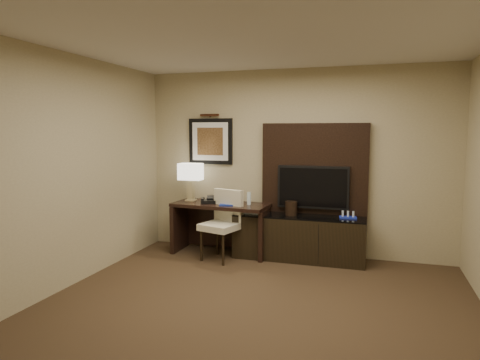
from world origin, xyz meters
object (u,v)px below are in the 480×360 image
at_px(credenza, 299,237).
at_px(ice_bucket, 291,208).
at_px(desk_phone, 208,200).
at_px(tv, 313,187).
at_px(desk_chair, 220,226).
at_px(desk, 221,228).
at_px(minibar_tray, 348,215).
at_px(water_bottle, 249,198).
at_px(table_lamp, 191,180).

relative_size(credenza, ice_bucket, 9.41).
relative_size(desk_phone, ice_bucket, 1.12).
bearing_deg(tv, desk_chair, -157.58).
xyz_separation_m(desk_phone, ice_bucket, (1.21, 0.09, -0.08)).
bearing_deg(desk, desk_phone, -162.11).
height_order(desk_phone, ice_bucket, desk_phone).
xyz_separation_m(desk, tv, (1.32, 0.19, 0.64)).
bearing_deg(minibar_tray, tv, 165.92).
bearing_deg(tv, water_bottle, -168.96).
bearing_deg(minibar_tray, desk_chair, -167.59).
relative_size(desk, ice_bucket, 7.22).
height_order(desk, minibar_tray, desk).
relative_size(credenza, desk_phone, 8.38).
distance_m(desk_chair, water_bottle, 0.58).
height_order(credenza, minibar_tray, minibar_tray).
height_order(credenza, ice_bucket, ice_bucket).
height_order(credenza, water_bottle, water_bottle).
distance_m(desk, desk_chair, 0.35).
relative_size(desk_chair, table_lamp, 1.58).
bearing_deg(ice_bucket, table_lamp, 178.29).
xyz_separation_m(desk, minibar_tray, (1.82, 0.06, 0.30)).
xyz_separation_m(desk_phone, water_bottle, (0.60, 0.06, 0.04)).
xyz_separation_m(water_bottle, minibar_tray, (1.39, 0.05, -0.17)).
height_order(credenza, desk_chair, desk_chair).
relative_size(credenza, desk_chair, 1.87).
xyz_separation_m(desk, water_bottle, (0.42, 0.02, 0.47)).
relative_size(tv, ice_bucket, 5.14).
relative_size(table_lamp, water_bottle, 3.41).
xyz_separation_m(desk_chair, desk_phone, (-0.28, 0.27, 0.32)).
xyz_separation_m(water_bottle, ice_bucket, (0.61, 0.03, -0.12)).
xyz_separation_m(table_lamp, desk_phone, (0.34, -0.14, -0.26)).
bearing_deg(water_bottle, table_lamp, 175.29).
bearing_deg(desk_chair, credenza, 35.35).
relative_size(table_lamp, ice_bucket, 3.19).
height_order(water_bottle, minibar_tray, water_bottle).
bearing_deg(desk_phone, tv, -9.03).
bearing_deg(ice_bucket, minibar_tray, 1.30).
xyz_separation_m(desk_chair, table_lamp, (-0.62, 0.41, 0.57)).
bearing_deg(credenza, desk_chair, -161.03).
xyz_separation_m(credenza, table_lamp, (-1.67, 0.04, 0.75)).
bearing_deg(minibar_tray, desk, -177.95).
distance_m(credenza, tv, 0.74).
xyz_separation_m(credenza, desk_chair, (-1.05, -0.36, 0.17)).
relative_size(desk_chair, minibar_tray, 4.28).
xyz_separation_m(desk_chair, minibar_tray, (1.72, 0.38, 0.18)).
relative_size(credenza, minibar_tray, 8.00).
bearing_deg(credenza, tv, 40.17).
bearing_deg(credenza, desk, -177.55).
xyz_separation_m(credenza, tv, (0.17, 0.14, 0.70)).
distance_m(table_lamp, desk_phone, 0.45).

